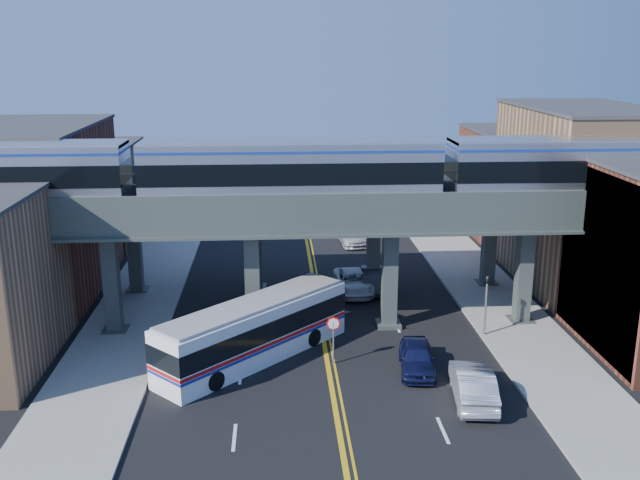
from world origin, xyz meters
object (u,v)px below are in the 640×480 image
object	(u,v)px
stop_sign	(333,332)
traffic_signal	(486,299)
car_lane_a	(417,357)
car_lane_c	(353,282)
transit_train	(291,170)
car_parked_curb	(473,384)
transit_bus	(254,331)
car_lane_d	(351,235)
car_lane_b	(373,280)

from	to	relation	value
stop_sign	traffic_signal	bearing A→B (deg)	18.63
car_lane_a	car_lane_c	xyz separation A→B (m)	(-1.92, 12.26, -0.02)
transit_train	traffic_signal	bearing A→B (deg)	-10.39
stop_sign	car_parked_curb	distance (m)	7.66
stop_sign	traffic_signal	distance (m)	9.41
stop_sign	transit_bus	size ratio (longest dim) A/B	0.26
traffic_signal	car_lane_a	distance (m)	6.43
transit_train	car_lane_d	xyz separation A→B (m)	(5.43, 18.41, -8.68)
stop_sign	car_lane_c	xyz separation A→B (m)	(2.28, 11.16, -1.05)
transit_train	traffic_signal	size ratio (longest dim) A/B	12.45
stop_sign	car_lane_c	bearing A→B (deg)	78.46
car_lane_c	car_lane_d	size ratio (longest dim) A/B	1.00
traffic_signal	transit_train	bearing A→B (deg)	169.61
stop_sign	traffic_signal	xyz separation A→B (m)	(8.90, 3.00, 0.54)
car_lane_d	transit_bus	bearing A→B (deg)	-114.47
car_lane_c	transit_train	bearing A→B (deg)	-126.08
car_lane_b	car_parked_curb	size ratio (longest dim) A/B	0.89
stop_sign	transit_bus	xyz separation A→B (m)	(-4.11, 0.90, -0.19)
transit_train	car_lane_b	xyz separation A→B (m)	(5.64, 6.47, -8.69)
transit_train	transit_bus	size ratio (longest dim) A/B	4.99
traffic_signal	car_lane_a	size ratio (longest dim) A/B	0.95
stop_sign	car_lane_a	world-z (taller)	stop_sign
stop_sign	car_lane_b	distance (m)	12.07
transit_train	car_lane_b	distance (m)	12.21
car_lane_d	car_parked_curb	world-z (taller)	car_parked_curb
transit_bus	car_lane_a	bearing A→B (deg)	-58.32
transit_bus	car_lane_b	size ratio (longest dim) A/B	2.30
transit_bus	car_lane_a	xyz separation A→B (m)	(8.31, -1.99, -0.83)
traffic_signal	car_lane_c	world-z (taller)	traffic_signal
car_lane_b	car_lane_c	world-z (taller)	car_lane_b
car_parked_curb	stop_sign	bearing A→B (deg)	-28.13
stop_sign	car_lane_b	xyz separation A→B (m)	(3.63, 11.47, -1.03)
car_lane_b	car_parked_curb	bearing A→B (deg)	-73.95
traffic_signal	car_lane_b	world-z (taller)	traffic_signal
car_lane_b	car_lane_c	bearing A→B (deg)	-160.26
transit_bus	car_lane_d	world-z (taller)	transit_bus
transit_bus	car_lane_c	size ratio (longest dim) A/B	2.00
car_lane_c	car_lane_d	world-z (taller)	car_lane_d
transit_bus	car_parked_curb	bearing A→B (deg)	-72.00
car_parked_curb	car_lane_d	bearing A→B (deg)	-77.09
transit_train	car_lane_a	bearing A→B (deg)	-44.51
car_lane_d	car_lane_a	bearing A→B (deg)	-94.16
transit_train	car_lane_c	size ratio (longest dim) A/B	9.96
transit_train	car_lane_a	world-z (taller)	transit_train
transit_bus	car_lane_d	size ratio (longest dim) A/B	2.00
transit_bus	car_lane_a	distance (m)	8.58
transit_bus	car_lane_c	xyz separation A→B (m)	(6.39, 10.26, -0.85)
traffic_signal	car_lane_c	xyz separation A→B (m)	(-6.62, 8.16, -1.59)
stop_sign	car_lane_a	size ratio (longest dim) A/B	0.61
transit_train	car_lane_d	world-z (taller)	transit_train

